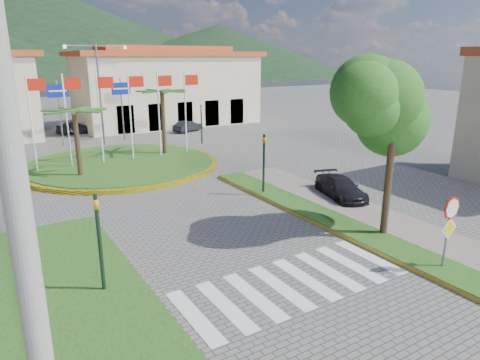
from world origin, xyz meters
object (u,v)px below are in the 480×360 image
utility_pole (26,262)px  car_dark_b (188,126)px  deciduous_tree (396,107)px  car_dark_a (75,127)px  roundabout_island (121,163)px  car_side_right (341,188)px  stop_sign (450,221)px

utility_pole → car_dark_b: (17.06, 32.04, -3.97)m
deciduous_tree → utility_pole: 13.94m
car_dark_a → car_dark_b: size_ratio=1.07×
car_dark_b → car_dark_a: bearing=40.5°
roundabout_island → car_dark_b: size_ratio=3.96×
car_dark_b → car_side_right: size_ratio=0.85×
car_dark_a → car_dark_b: 10.52m
roundabout_island → utility_pole: (-7.50, -22.00, 4.33)m
car_dark_a → deciduous_tree: bearing=-159.9°
roundabout_island → car_dark_a: size_ratio=3.70×
deciduous_tree → car_dark_a: 32.41m
stop_sign → car_side_right: size_ratio=0.70×
roundabout_island → deciduous_tree: bearing=-72.1°
deciduous_tree → car_side_right: (2.00, 4.44, -4.63)m
deciduous_tree → car_dark_b: (4.06, 27.04, -4.65)m
roundabout_island → stop_sign: roundabout_island is taller
utility_pole → car_dark_a: 37.61m
roundabout_island → car_dark_a: 14.63m
roundabout_island → car_dark_b: (9.56, 10.04, 0.35)m
roundabout_island → utility_pole: utility_pole is taller
utility_pole → car_dark_b: 36.51m
car_dark_b → car_side_right: (-2.06, -22.59, 0.02)m
car_dark_a → roundabout_island: bearing=-169.9°
stop_sign → deciduous_tree: (0.60, 3.04, 3.38)m
stop_sign → car_side_right: (2.60, 7.48, -1.24)m
car_dark_a → car_side_right: car_dark_a is taller
car_side_right → roundabout_island: bearing=137.6°
deciduous_tree → car_side_right: size_ratio=1.80×
stop_sign → car_dark_a: (-4.80, 34.67, -1.21)m
deciduous_tree → car_dark_a: size_ratio=1.98×
car_dark_a → car_side_right: size_ratio=0.91×
roundabout_island → stop_sign: bearing=-76.3°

